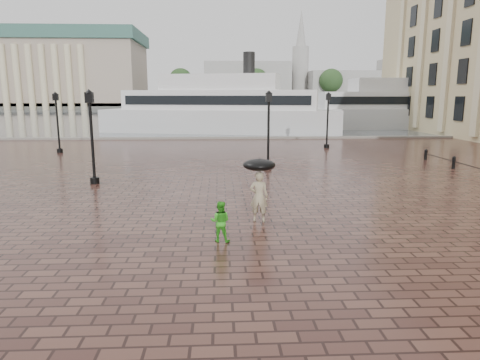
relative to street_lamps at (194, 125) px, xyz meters
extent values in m
plane|color=#361D18|center=(1.50, -17.50, -2.33)|extent=(300.00, 300.00, 0.00)
plane|color=#464E55|center=(1.50, 74.50, -2.33)|extent=(240.00, 240.00, 0.00)
cube|color=slate|center=(1.50, 14.50, -2.33)|extent=(80.00, 0.60, 0.30)
cube|color=#4C4C47|center=(1.50, 142.50, -1.33)|extent=(300.00, 60.00, 2.00)
cube|color=gray|center=(-53.50, 127.50, 9.67)|extent=(55.00, 30.00, 22.00)
cube|color=#335E52|center=(-53.50, 127.50, 21.67)|extent=(57.00, 32.00, 4.00)
cube|color=#A19E98|center=(11.50, 132.50, 6.67)|extent=(30.00, 22.00, 14.00)
cube|color=#A19E98|center=(46.50, 132.50, 5.17)|extent=(25.00, 22.00, 11.00)
cube|color=#A19E98|center=(81.50, 132.50, 7.67)|extent=(35.00, 22.00, 16.00)
cylinder|color=#A19E98|center=(31.50, 132.50, 9.67)|extent=(6.00, 6.00, 20.00)
cone|color=#A19E98|center=(31.50, 132.50, 23.67)|extent=(5.00, 5.00, 18.00)
cylinder|color=#2D2119|center=(-62.79, 120.50, 1.67)|extent=(1.00, 1.00, 8.00)
sphere|color=#1F3C1B|center=(-62.79, 120.50, 7.17)|extent=(8.00, 8.00, 8.00)
cylinder|color=#2D2119|center=(-37.07, 120.50, 1.67)|extent=(1.00, 1.00, 8.00)
sphere|color=#1F3C1B|center=(-37.07, 120.50, 7.17)|extent=(8.00, 8.00, 8.00)
cylinder|color=#2D2119|center=(-11.36, 120.50, 1.67)|extent=(1.00, 1.00, 8.00)
sphere|color=#1F3C1B|center=(-11.36, 120.50, 7.17)|extent=(8.00, 8.00, 8.00)
cylinder|color=#2D2119|center=(14.36, 120.50, 1.67)|extent=(1.00, 1.00, 8.00)
sphere|color=#1F3C1B|center=(14.36, 120.50, 7.17)|extent=(8.00, 8.00, 8.00)
cylinder|color=#2D2119|center=(40.07, 120.50, 1.67)|extent=(1.00, 1.00, 8.00)
sphere|color=#1F3C1B|center=(40.07, 120.50, 7.17)|extent=(8.00, 8.00, 8.00)
cylinder|color=#2D2119|center=(65.79, 120.50, 1.67)|extent=(1.00, 1.00, 8.00)
sphere|color=#1F3C1B|center=(65.79, 120.50, 7.17)|extent=(8.00, 8.00, 8.00)
cylinder|color=#2D2119|center=(91.50, 120.50, 1.67)|extent=(1.00, 1.00, 8.00)
sphere|color=#1F3C1B|center=(91.50, 120.50, 7.17)|extent=(8.00, 8.00, 8.00)
cylinder|color=black|center=(15.50, -4.00, -2.03)|extent=(0.20, 0.20, 0.60)
sphere|color=black|center=(15.50, -4.00, -1.71)|extent=(0.22, 0.22, 0.22)
cylinder|color=black|center=(15.50, -0.50, -2.03)|extent=(0.20, 0.20, 0.60)
sphere|color=black|center=(15.50, -0.50, -1.71)|extent=(0.22, 0.22, 0.22)
cylinder|color=black|center=(-4.50, -7.50, -2.18)|extent=(0.44, 0.44, 0.30)
cylinder|color=black|center=(-4.50, -7.50, -0.33)|extent=(0.14, 0.14, 4.00)
cube|color=black|center=(-4.50, -7.50, 1.82)|extent=(0.35, 0.35, 0.50)
sphere|color=beige|center=(-4.50, -7.50, 1.82)|extent=(0.28, 0.28, 0.28)
cylinder|color=black|center=(4.50, -3.50, -2.18)|extent=(0.44, 0.44, 0.30)
cylinder|color=black|center=(4.50, -3.50, -0.33)|extent=(0.14, 0.14, 4.00)
cube|color=black|center=(4.50, -3.50, 1.82)|extent=(0.35, 0.35, 0.50)
sphere|color=beige|center=(4.50, -3.50, 1.82)|extent=(0.28, 0.28, 0.28)
cylinder|color=black|center=(-10.50, 4.50, -2.18)|extent=(0.44, 0.44, 0.30)
cylinder|color=black|center=(-10.50, 4.50, -0.33)|extent=(0.14, 0.14, 4.00)
cube|color=black|center=(-10.50, 4.50, 1.82)|extent=(0.35, 0.35, 0.50)
sphere|color=beige|center=(-10.50, 4.50, 1.82)|extent=(0.28, 0.28, 0.28)
cylinder|color=black|center=(10.50, 6.50, -2.18)|extent=(0.44, 0.44, 0.30)
cylinder|color=black|center=(10.50, 6.50, -0.33)|extent=(0.14, 0.14, 4.00)
cube|color=black|center=(10.50, 6.50, 1.82)|extent=(0.35, 0.35, 0.50)
sphere|color=beige|center=(10.50, 6.50, 1.82)|extent=(0.28, 0.28, 0.28)
imported|color=tan|center=(2.97, -14.33, -1.46)|extent=(0.71, 0.54, 1.73)
imported|color=green|center=(1.65, -16.33, -1.72)|extent=(0.68, 0.58, 1.22)
cube|color=silver|center=(1.82, 22.33, -0.99)|extent=(28.55, 13.13, 2.66)
cube|color=silver|center=(1.82, 22.33, 1.45)|extent=(22.94, 10.94, 2.22)
cube|color=silver|center=(1.82, 22.33, 3.45)|extent=(14.16, 8.16, 1.78)
cylinder|color=black|center=(5.05, 21.53, 5.45)|extent=(1.33, 1.33, 2.66)
cube|color=black|center=(1.11, 19.48, 1.45)|extent=(20.50, 5.16, 1.00)
cube|color=black|center=(2.53, 25.19, 1.45)|extent=(20.50, 5.16, 1.00)
cube|color=silver|center=(25.66, 27.99, -1.02)|extent=(27.11, 6.59, 2.60)
cube|color=silver|center=(25.66, 27.99, 1.36)|extent=(21.69, 5.71, 2.17)
cube|color=silver|center=(25.66, 27.99, 3.31)|extent=(13.02, 5.03, 1.73)
cylinder|color=black|center=(28.92, 27.98, 5.26)|extent=(1.30, 1.30, 2.60)
cube|color=black|center=(25.66, 25.12, 1.36)|extent=(20.59, 0.17, 0.98)
cube|color=black|center=(25.67, 30.86, 1.36)|extent=(20.59, 0.17, 0.98)
cylinder|color=black|center=(2.97, -14.33, -0.85)|extent=(0.02, 0.02, 0.95)
ellipsoid|color=black|center=(2.97, -14.33, -0.37)|extent=(1.10, 1.10, 0.39)
camera|label=1|loc=(1.65, -28.40, 1.89)|focal=32.00mm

